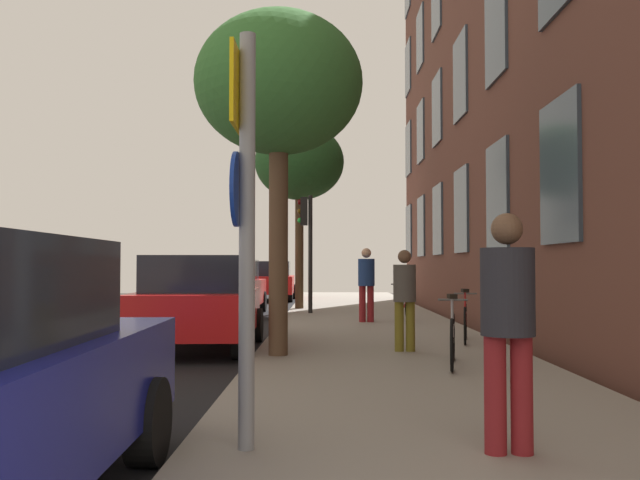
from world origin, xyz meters
TOP-DOWN VIEW (x-y plane):
  - ground_plane at (-2.40, 15.00)m, footprint 41.80×41.80m
  - road_asphalt at (-4.50, 15.00)m, footprint 7.00×38.00m
  - sidewalk at (1.10, 15.00)m, footprint 4.20×38.00m
  - building_facade at (3.69, 14.50)m, footprint 0.56×27.00m
  - sign_post at (-0.51, 4.45)m, footprint 0.16×0.60m
  - traffic_light at (-0.44, 18.98)m, footprint 0.43×0.24m
  - tree_near at (-0.62, 9.78)m, footprint 2.56×2.56m
  - tree_far at (-0.73, 21.10)m, footprint 2.82×2.82m
  - bicycle_0 at (1.80, 8.64)m, footprint 0.50×1.72m
  - bicycle_1 at (2.57, 11.64)m, footprint 0.51×1.64m
  - bicycle_2 at (2.01, 16.35)m, footprint 0.42×1.73m
  - pedestrian_0 at (1.41, 4.34)m, footprint 0.44×0.44m
  - pedestrian_1 at (1.34, 10.26)m, footprint 0.40×0.40m
  - pedestrian_2 at (1.07, 15.89)m, footprint 0.42×0.42m
  - car_1 at (-2.09, 11.28)m, footprint 2.05×4.00m
  - car_2 at (-2.69, 19.61)m, footprint 1.84×4.46m
  - car_3 at (-2.17, 27.95)m, footprint 1.97×4.03m

SIDE VIEW (x-z plane):
  - ground_plane at x=-2.40m, z-range 0.00..0.00m
  - road_asphalt at x=-4.50m, z-range 0.00..0.01m
  - sidewalk at x=1.10m, z-range 0.00..0.12m
  - bicycle_1 at x=2.57m, z-range 0.02..0.95m
  - bicycle_0 at x=1.80m, z-range 0.01..0.99m
  - bicycle_2 at x=2.01m, z-range 0.01..1.00m
  - car_1 at x=-2.09m, z-range 0.03..1.65m
  - car_3 at x=-2.17m, z-range 0.03..1.65m
  - car_2 at x=-2.69m, z-range 0.03..1.65m
  - pedestrian_1 at x=1.34m, z-range 0.23..1.83m
  - pedestrian_0 at x=1.41m, z-range 0.24..1.97m
  - pedestrian_2 at x=1.07m, z-range 0.25..2.00m
  - sign_post at x=-0.51m, z-range 0.36..3.45m
  - traffic_light at x=-0.44m, z-range 0.75..4.08m
  - tree_near at x=-0.62m, z-range 1.59..6.81m
  - tree_far at x=-0.73m, z-range 1.79..7.59m
  - building_facade at x=3.69m, z-range 0.02..14.22m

